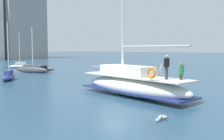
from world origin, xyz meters
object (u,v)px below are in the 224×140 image
main_sailboat (133,83)px  moored_cutter_right (8,76)px  moored_catamaran (35,68)px  seagull (162,117)px  moored_cutter_left (22,65)px

main_sailboat → moored_cutter_right: bearing=91.2°
main_sailboat → moored_catamaran: size_ratio=2.14×
main_sailboat → moored_cutter_right: (-0.33, 15.89, -0.45)m
moored_cutter_right → seagull: bearing=-101.6°
main_sailboat → moored_catamaran: main_sailboat is taller
main_sailboat → moored_catamaran: (7.34, 21.66, -0.34)m
main_sailboat → moored_cutter_right: 15.90m
main_sailboat → seagull: size_ratio=11.23×
moored_catamaran → moored_cutter_right: size_ratio=1.04×
moored_cutter_left → moored_catamaran: bearing=-111.2°
moored_cutter_left → moored_cutter_right: moored_cutter_right is taller
seagull → moored_catamaran: bearing=65.7°
moored_cutter_left → seagull: (-15.07, -34.51, -0.31)m
main_sailboat → seagull: main_sailboat is taller
seagull → moored_cutter_right: bearing=78.4°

